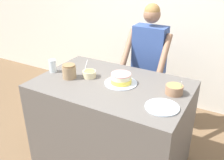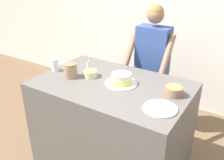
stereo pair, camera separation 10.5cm
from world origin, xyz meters
The scene contains 9 objects.
wall_back centered at (0.00, 2.11, 1.30)m, with size 10.00×0.05×2.60m.
counter centered at (0.00, 0.48, 0.48)m, with size 1.49×0.96×0.96m.
person_baker centered at (0.06, 1.28, 0.97)m, with size 0.52×0.45×1.61m.
cake centered at (0.08, 0.52, 1.00)m, with size 0.32×0.32×0.10m.
frosting_bowl_yellow centered at (-0.27, 0.49, 0.99)m, with size 0.13×0.13×0.17m.
frosting_bowl_olive centered at (0.59, 0.57, 1.00)m, with size 0.16×0.16×0.15m.
drinking_glass centered at (-0.68, 0.42, 1.02)m, with size 0.08×0.08×0.13m.
ceramic_plate centered at (0.57, 0.29, 0.96)m, with size 0.28×0.28×0.01m.
stoneware_jar centered at (-0.43, 0.38, 1.03)m, with size 0.14×0.14×0.14m.
Camera 2 is at (1.16, -1.35, 2.01)m, focal length 40.00 mm.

